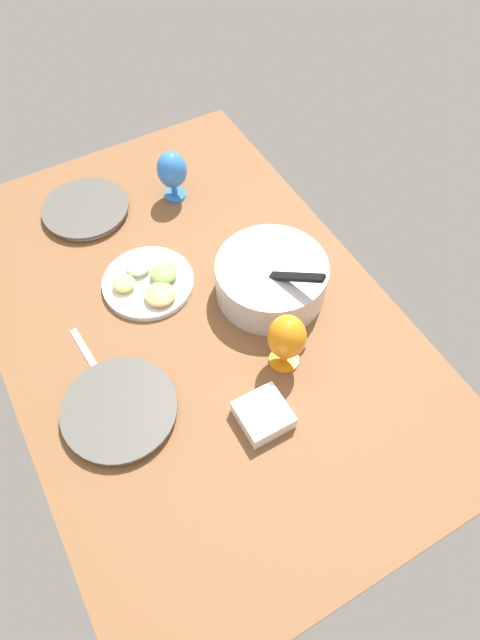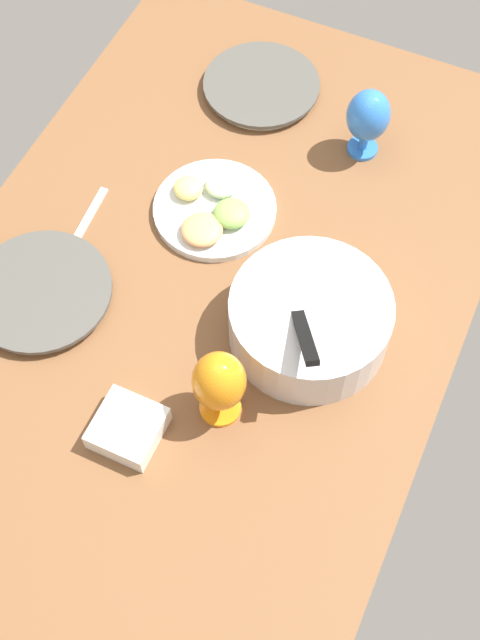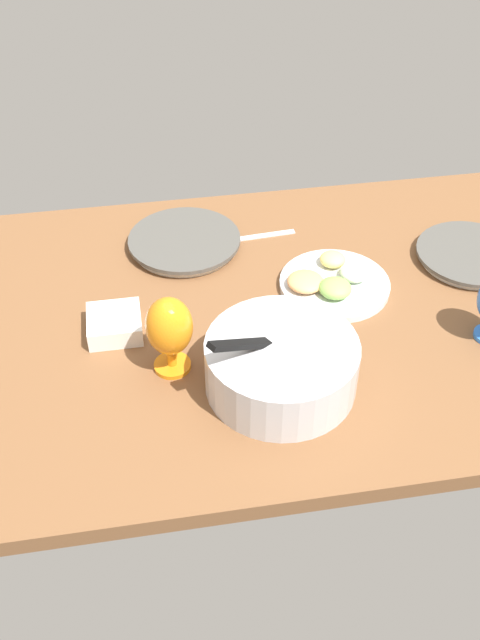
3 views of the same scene
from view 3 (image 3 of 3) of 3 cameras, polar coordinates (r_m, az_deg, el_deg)
ground_plane at (r=173.14cm, az=2.53°, el=0.16°), size 160.00×104.00×4.00cm
dinner_plate_left at (r=195.54cm, az=17.38°, el=4.78°), size 27.42×27.42×2.52cm
dinner_plate_right at (r=191.65cm, az=-4.31°, el=6.02°), size 28.88×28.88×2.80cm
mixing_bowl at (r=150.46cm, az=3.19°, el=-3.39°), size 31.47×31.32×19.05cm
fruit_platter at (r=178.62cm, az=7.15°, el=2.92°), size 26.51×26.51×5.53cm
hurricane_glass_orange at (r=151.34cm, az=-5.47°, el=-0.65°), size 9.81×9.81×18.41cm
square_bowl_white at (r=167.03cm, az=-9.66°, el=-0.25°), size 11.91×11.91×4.64cm
fork_by_right_plate at (r=195.65cm, az=1.68°, el=6.54°), size 18.08×3.16×0.60cm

